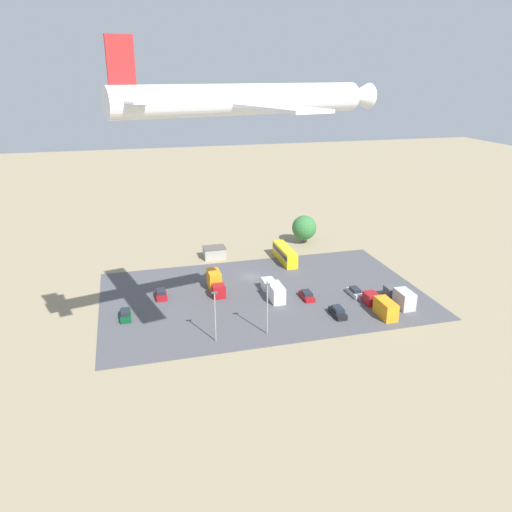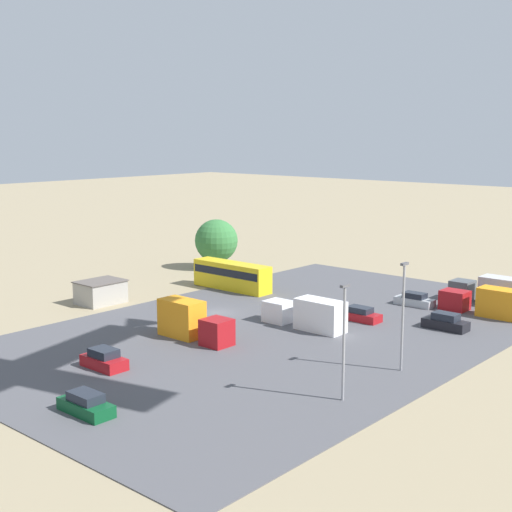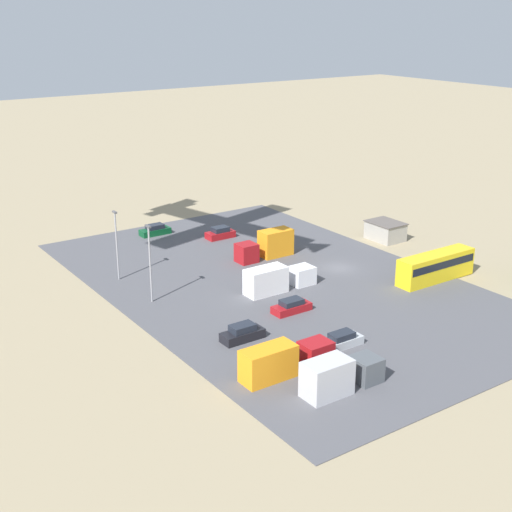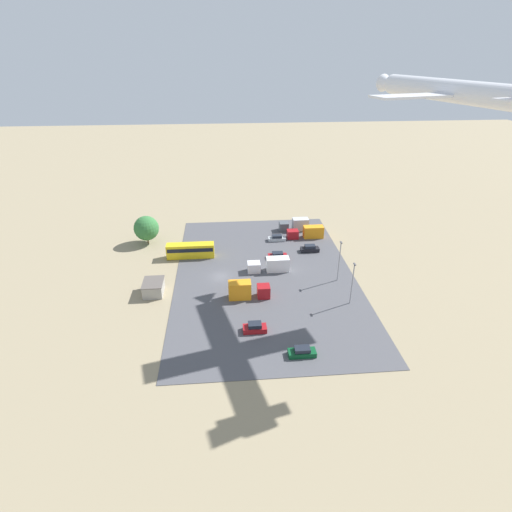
# 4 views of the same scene
# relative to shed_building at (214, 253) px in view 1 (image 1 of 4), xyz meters

# --- Properties ---
(ground_plane) EXTENTS (400.00, 400.00, 0.00)m
(ground_plane) POSITION_rel_shed_building_xyz_m (-5.30, 13.28, -1.32)
(ground_plane) COLOR gray
(parking_lot_surface) EXTENTS (61.14, 38.06, 0.08)m
(parking_lot_surface) POSITION_rel_shed_building_xyz_m (-5.30, 22.81, -1.28)
(parking_lot_surface) COLOR #4C4C51
(parking_lot_surface) RESTS_ON ground
(shed_building) EXTENTS (5.12, 4.00, 2.62)m
(shed_building) POSITION_rel_shed_building_xyz_m (0.00, 0.00, 0.00)
(shed_building) COLOR #9E998E
(shed_building) RESTS_ON ground
(bus) EXTENTS (2.56, 10.97, 3.34)m
(bus) POSITION_rel_shed_building_xyz_m (-15.08, 6.40, 0.56)
(bus) COLOR gold
(bus) RESTS_ON ground
(parked_car_0) EXTENTS (1.98, 4.09, 1.65)m
(parked_car_0) POSITION_rel_shed_building_xyz_m (13.85, 19.07, -0.55)
(parked_car_0) COLOR maroon
(parked_car_0) RESTS_ON ground
(parked_car_1) EXTENTS (1.72, 4.41, 1.49)m
(parked_car_1) POSITION_rel_shed_building_xyz_m (-22.35, 27.67, -0.62)
(parked_car_1) COLOR #ADB2B7
(parked_car_1) RESTS_ON ground
(parked_car_2) EXTENTS (1.85, 4.42, 1.64)m
(parked_car_2) POSITION_rel_shed_building_xyz_m (-15.61, 34.78, -0.55)
(parked_car_2) COLOR black
(parked_car_2) RESTS_ON ground
(parked_car_3) EXTENTS (1.83, 4.43, 1.53)m
(parked_car_3) POSITION_rel_shed_building_xyz_m (20.60, 26.04, -0.60)
(parked_car_3) COLOR #0C4723
(parked_car_3) RESTS_ON ground
(parked_car_4) EXTENTS (1.84, 4.39, 1.44)m
(parked_car_4) POSITION_rel_shed_building_xyz_m (-12.87, 26.58, -0.64)
(parked_car_4) COLOR maroon
(parked_car_4) RESTS_ON ground
(parked_truck_0) EXTENTS (2.31, 9.35, 3.06)m
(parked_truck_0) POSITION_rel_shed_building_xyz_m (-23.54, 35.76, 0.16)
(parked_truck_0) COLOR maroon
(parked_truck_0) RESTS_ON ground
(parked_truck_1) EXTENTS (2.35, 9.10, 3.08)m
(parked_truck_1) POSITION_rel_shed_building_xyz_m (-6.98, 24.33, 0.17)
(parked_truck_1) COLOR silver
(parked_truck_1) RESTS_ON ground
(parked_truck_2) EXTENTS (2.36, 8.08, 3.53)m
(parked_truck_2) POSITION_rel_shed_building_xyz_m (3.21, 18.32, 0.38)
(parked_truck_2) COLOR maroon
(parked_truck_2) RESTS_ON ground
(parked_truck_3) EXTENTS (2.49, 7.77, 3.22)m
(parked_truck_3) POSITION_rel_shed_building_xyz_m (-28.63, 33.55, 0.24)
(parked_truck_3) COLOR #4C5156
(parked_truck_3) RESTS_ON ground
(tree_near_shed) EXTENTS (6.12, 6.12, 7.12)m
(tree_near_shed) POSITION_rel_shed_building_xyz_m (-23.78, -4.80, 2.74)
(tree_near_shed) COLOR brown
(tree_near_shed) RESTS_ON ground
(light_pole_lot_centre) EXTENTS (0.90, 0.28, 8.59)m
(light_pole_lot_centre) POSITION_rel_shed_building_xyz_m (6.84, 37.95, 3.49)
(light_pole_lot_centre) COLOR gray
(light_pole_lot_centre) RESTS_ON ground
(light_pole_lot_edge) EXTENTS (0.90, 0.28, 8.95)m
(light_pole_lot_edge) POSITION_rel_shed_building_xyz_m (-1.73, 37.80, 3.67)
(light_pole_lot_edge) COLOR gray
(light_pole_lot_edge) RESTS_ON ground
(airplane) EXTENTS (33.26, 27.75, 7.98)m
(airplane) POSITION_rel_shed_building_xyz_m (3.91, 50.42, 36.29)
(airplane) COLOR white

